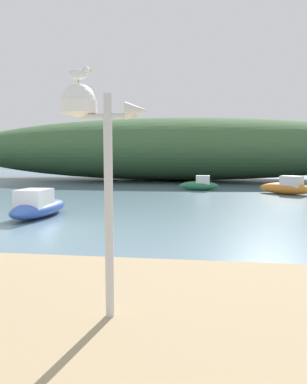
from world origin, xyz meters
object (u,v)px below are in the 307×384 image
object	(u,v)px
mast_structure	(91,127)
motorboat_west_reach	(38,206)
seagull_on_radar	(79,73)
motorboat_far_right	(287,187)
motorboat_outer_mooring	(200,184)

from	to	relation	value
mast_structure	motorboat_west_reach	size ratio (longest dim) A/B	0.84
seagull_on_radar	motorboat_far_right	size ratio (longest dim) A/B	0.09
seagull_on_radar	motorboat_west_reach	bearing A→B (deg)	119.27
mast_structure	motorboat_far_right	size ratio (longest dim) A/B	0.90
mast_structure	motorboat_west_reach	world-z (taller)	mast_structure
seagull_on_radar	motorboat_outer_mooring	world-z (taller)	seagull_on_radar
mast_structure	motorboat_outer_mooring	world-z (taller)	mast_structure
mast_structure	motorboat_far_right	distance (m)	20.48
mast_structure	seagull_on_radar	xyz separation A→B (m)	(-0.15, 0.01, 0.72)
motorboat_far_right	motorboat_outer_mooring	bearing A→B (deg)	159.17
motorboat_outer_mooring	motorboat_far_right	bearing A→B (deg)	-20.83
mast_structure	seagull_on_radar	size ratio (longest dim) A/B	10.08
motorboat_west_reach	motorboat_far_right	distance (m)	15.99
motorboat_outer_mooring	motorboat_west_reach	bearing A→B (deg)	-117.58
mast_structure	motorboat_outer_mooring	bearing A→B (deg)	85.91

